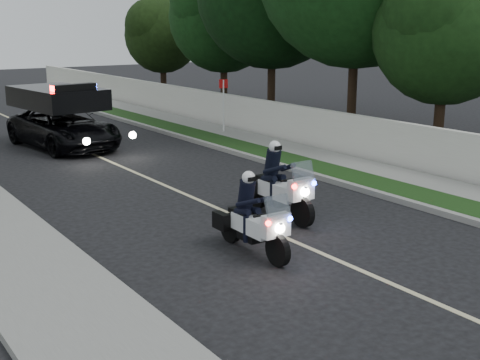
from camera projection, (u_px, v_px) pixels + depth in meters
name	position (u px, v px, depth m)	size (l,w,h in m)	color
ground	(384.00, 280.00, 11.05)	(120.00, 120.00, 0.00)	black
curb_right	(246.00, 156.00, 21.26)	(0.20, 60.00, 0.15)	gray
grass_verge	(262.00, 153.00, 21.65)	(1.20, 60.00, 0.16)	#193814
sidewalk_right	(291.00, 149.00, 22.37)	(1.40, 60.00, 0.16)	gray
property_wall	(312.00, 128.00, 22.77)	(0.22, 60.00, 1.50)	beige
lane_marking	(138.00, 173.00, 19.01)	(0.12, 50.00, 0.01)	#BFB78C
police_moto_left	(252.00, 253.00, 12.39)	(0.69, 1.96, 1.67)	silver
police_moto_right	(278.00, 217.00, 14.72)	(0.75, 2.15, 1.83)	silver
police_suv	(65.00, 148.00, 23.05)	(2.47, 5.34, 2.60)	black
sign_post	(224.00, 135.00, 25.73)	(0.37, 0.37, 2.37)	red
tree_right_a	(436.00, 155.00, 21.69)	(4.93, 4.93, 8.22)	#153510
tree_right_b	(350.00, 138.00, 24.89)	(7.70, 7.70, 12.83)	#163F15
tree_right_c	(271.00, 123.00, 28.98)	(6.84, 6.84, 11.41)	black
tree_right_d	(224.00, 111.00, 32.68)	(5.62, 5.62, 9.37)	#153D14
tree_right_e	(164.00, 100.00, 37.82)	(4.49, 4.49, 7.49)	black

